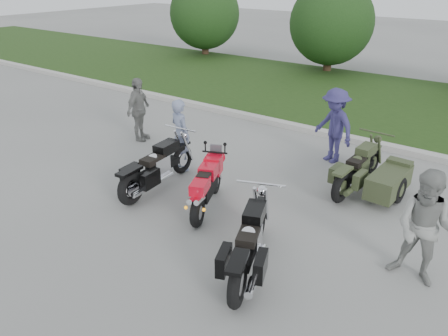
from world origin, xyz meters
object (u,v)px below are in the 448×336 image
Objects in this scene: sportbike_red at (206,185)px; cruiser_sidecar at (375,177)px; person_back at (139,110)px; person_stripe at (181,135)px; cruiser_right at (249,246)px; person_grey at (425,229)px; person_denim at (334,126)px; cruiser_left at (155,169)px.

sportbike_red reaches higher than cruiser_sidecar.
person_back is at bearing -171.74° from cruiser_sidecar.
cruiser_right is at bearing 163.85° from person_stripe.
sportbike_red is 3.93m from person_grey.
person_stripe is 3.68m from person_denim.
person_grey is at bearing -25.33° from person_denim.
cruiser_right is 4.91m from person_denim.
person_denim is 1.05× the size of person_back.
person_denim is at bearing 52.06° from sportbike_red.
person_denim is (2.67, 2.53, 0.06)m from person_stripe.
person_stripe is (-4.13, -1.38, 0.43)m from cruiser_sidecar.
cruiser_sidecar is 6.36m from person_back.
cruiser_right reaches higher than cruiser_sidecar.
person_stripe is at bearing -111.83° from person_denim.
cruiser_left reaches higher than cruiser_right.
person_back is at bearing 129.70° from cruiser_right.
cruiser_left reaches higher than sportbike_red.
cruiser_left is at bearing -144.26° from cruiser_sidecar.
person_stripe reaches higher than cruiser_sidecar.
sportbike_red is 0.79× the size of cruiser_sidecar.
sportbike_red is 2.08m from cruiser_right.
person_back reaches higher than cruiser_right.
person_stripe is (-1.68, 1.17, 0.31)m from sportbike_red.
cruiser_left is 1.22m from person_stripe.
person_denim is (-0.75, 4.84, 0.44)m from cruiser_right.
person_stripe reaches higher than cruiser_left.
person_stripe is at bearing 124.42° from cruiser_right.
person_stripe is at bearing -158.80° from cruiser_sidecar.
person_stripe is at bearing -124.98° from person_back.
cruiser_sidecar is at bearing 125.12° from person_grey.
person_back is (-3.87, 1.94, 0.33)m from sportbike_red.
cruiser_left is at bearing 137.93° from cruiser_right.
person_denim is at bearing 133.01° from person_grey.
person_denim is at bearing -118.74° from person_stripe.
cruiser_right is 1.00× the size of cruiser_sidecar.
cruiser_sidecar is at bearing 27.77° from cruiser_left.
person_grey is 4.54m from person_denim.
person_grey is (2.17, 1.35, 0.44)m from cruiser_right.
cruiser_sidecar is at bearing 57.61° from cruiser_right.
cruiser_left is 3.13m from person_back.
sportbike_red is at bearing -173.82° from person_grey.
cruiser_right is 3.75m from cruiser_sidecar.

